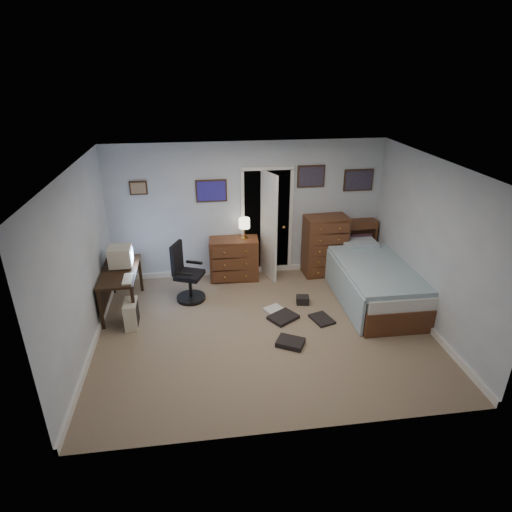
{
  "coord_description": "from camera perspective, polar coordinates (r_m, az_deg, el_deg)",
  "views": [
    {
      "loc": [
        -0.87,
        -5.42,
        3.71
      ],
      "look_at": [
        -0.08,
        0.3,
        1.1
      ],
      "focal_mm": 30.0,
      "sensor_mm": 36.0,
      "label": 1
    }
  ],
  "objects": [
    {
      "name": "doorway",
      "position": [
        8.25,
        1.1,
        5.14
      ],
      "size": [
        0.96,
        1.12,
        2.05
      ],
      "color": "black",
      "rests_on": "floor"
    },
    {
      "name": "floor",
      "position": [
        6.63,
        1.08,
        -9.8
      ],
      "size": [
        5.0,
        4.0,
        0.02
      ],
      "primitive_type": "cube",
      "color": "gray",
      "rests_on": "ground"
    },
    {
      "name": "computer_desk",
      "position": [
        7.24,
        -18.27,
        -3.01
      ],
      "size": [
        0.58,
        1.22,
        0.7
      ],
      "rotation": [
        0.0,
        0.0,
        0.02
      ],
      "color": "black",
      "rests_on": "floor"
    },
    {
      "name": "low_dresser",
      "position": [
        7.94,
        -2.94,
        -0.37
      ],
      "size": [
        0.92,
        0.51,
        0.79
      ],
      "primitive_type": "cube",
      "rotation": [
        0.0,
        0.0,
        -0.07
      ],
      "color": "brown",
      "rests_on": "floor"
    },
    {
      "name": "crt_monitor",
      "position": [
        7.21,
        -17.6,
        -0.06
      ],
      "size": [
        0.37,
        0.34,
        0.34
      ],
      "rotation": [
        0.0,
        0.0,
        0.02
      ],
      "color": "beige",
      "rests_on": "computer_desk"
    },
    {
      "name": "media_stack",
      "position": [
        8.53,
        -16.96,
        0.19
      ],
      "size": [
        0.15,
        0.15,
        0.76
      ],
      "primitive_type": "cube",
      "rotation": [
        0.0,
        0.0,
        0.01
      ],
      "color": "maroon",
      "rests_on": "floor"
    },
    {
      "name": "bed",
      "position": [
        7.52,
        15.44,
        -3.23
      ],
      "size": [
        1.22,
        2.24,
        0.73
      ],
      "rotation": [
        0.0,
        0.0,
        -0.01
      ],
      "color": "brown",
      "rests_on": "floor"
    },
    {
      "name": "keyboard",
      "position": [
        6.81,
        -16.73,
        -2.95
      ],
      "size": [
        0.15,
        0.38,
        0.02
      ],
      "primitive_type": "cube",
      "rotation": [
        0.0,
        0.0,
        0.02
      ],
      "color": "beige",
      "rests_on": "computer_desk"
    },
    {
      "name": "headboard_bookcase",
      "position": [
        8.41,
        11.95,
        1.56
      ],
      "size": [
        1.12,
        0.34,
        1.0
      ],
      "rotation": [
        0.0,
        0.0,
        0.05
      ],
      "color": "brown",
      "rests_on": "floor"
    },
    {
      "name": "table_lamp",
      "position": [
        7.7,
        -1.57,
        4.31
      ],
      "size": [
        0.21,
        0.21,
        0.39
      ],
      "rotation": [
        0.0,
        0.0,
        -0.07
      ],
      "color": "gold",
      "rests_on": "low_dresser"
    },
    {
      "name": "floor_clutter",
      "position": [
        6.8,
        4.9,
        -8.5
      ],
      "size": [
        1.08,
        1.43,
        0.13
      ],
      "rotation": [
        0.0,
        0.0,
        -0.23
      ],
      "color": "silver",
      "rests_on": "floor"
    },
    {
      "name": "pc_tower",
      "position": [
        6.87,
        -16.27,
        -7.42
      ],
      "size": [
        0.2,
        0.4,
        0.42
      ],
      "rotation": [
        0.0,
        0.0,
        0.02
      ],
      "color": "beige",
      "rests_on": "floor"
    },
    {
      "name": "office_chair",
      "position": [
        7.32,
        -9.23,
        -2.97
      ],
      "size": [
        0.64,
        0.64,
        1.02
      ],
      "rotation": [
        0.0,
        0.0,
        -0.4
      ],
      "color": "black",
      "rests_on": "floor"
    },
    {
      "name": "wall_posters",
      "position": [
        7.79,
        3.12,
        9.69
      ],
      "size": [
        4.38,
        0.04,
        0.6
      ],
      "color": "#331E11",
      "rests_on": "floor"
    },
    {
      "name": "tall_dresser",
      "position": [
        8.16,
        9.17,
        1.38
      ],
      "size": [
        0.81,
        0.51,
        1.15
      ],
      "primitive_type": "cube",
      "rotation": [
        0.0,
        0.0,
        0.07
      ],
      "color": "brown",
      "rests_on": "floor"
    }
  ]
}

